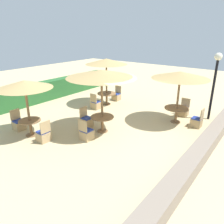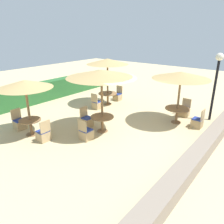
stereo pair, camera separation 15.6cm
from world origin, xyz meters
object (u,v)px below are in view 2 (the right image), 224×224
object	(u,v)px
round_table_center	(102,120)
round_table_front_right	(177,111)
parasol_center	(101,74)
round_table_back_right	(108,95)
parasol_back_right	(107,62)
parasol_front_right	(181,75)
lamp_post	(217,74)
patio_chair_front_right_east	(184,111)
patio_chair_back_left_south	(43,135)
patio_chair_center_west	(86,134)
patio_chair_center_north	(87,121)
patio_chair_front_right_south	(197,122)
round_table_back_left	(30,123)
patio_chair_back_right_west	(97,104)
patio_chair_back_left_north	(19,123)
parasol_back_left	(25,84)
patio_chair_back_right_east	(118,96)

from	to	relation	value
round_table_center	round_table_front_right	size ratio (longest dim) A/B	0.88
parasol_center	round_table_back_right	size ratio (longest dim) A/B	2.60
parasol_back_right	parasol_front_right	distance (m)	4.48
lamp_post	patio_chair_front_right_east	world-z (taller)	lamp_post
patio_chair_back_left_south	patio_chair_center_west	xyz separation A→B (m)	(1.18, -1.28, 0.00)
parasol_center	parasol_back_right	distance (m)	3.87
patio_chair_center_north	patio_chair_front_right_east	world-z (taller)	same
patio_chair_center_north	patio_chair_front_right_south	xyz separation A→B (m)	(3.12, -4.14, 0.00)
patio_chair_center_west	patio_chair_front_right_south	size ratio (longest dim) A/B	1.00
patio_chair_front_right_east	round_table_back_left	bearing A→B (deg)	55.44
patio_chair_center_west	patio_chair_back_right_west	xyz separation A→B (m)	(3.12, 2.25, 0.00)
parasol_center	patio_chair_back_right_west	distance (m)	3.87
patio_chair_back_left_north	patio_chair_back_right_west	size ratio (longest dim) A/B	1.00
patio_chair_back_left_south	patio_chair_center_north	bearing A→B (deg)	-9.03
lamp_post	round_table_back_left	xyz separation A→B (m)	(-6.66, 5.56, -1.82)
patio_chair_front_right_east	patio_chair_front_right_south	bearing A→B (deg)	135.04
patio_chair_back_left_south	round_table_back_right	bearing A→B (deg)	10.60
parasol_back_left	parasol_back_right	bearing A→B (deg)	1.05
parasol_center	round_table_front_right	bearing A→B (deg)	-35.78
patio_chair_center_west	round_table_front_right	size ratio (longest dim) A/B	0.79
lamp_post	patio_chair_center_west	size ratio (longest dim) A/B	3.57
round_table_back_right	round_table_front_right	bearing A→B (deg)	-91.12
round_table_back_left	parasol_back_right	xyz separation A→B (m)	(5.32, 0.10, 2.06)
round_table_back_left	patio_chair_front_right_south	world-z (taller)	patio_chair_front_right_south
round_table_center	patio_chair_center_west	distance (m)	1.06
round_table_back_left	patio_chair_back_left_south	xyz separation A→B (m)	(-0.00, -0.90, -0.27)
patio_chair_front_right_south	round_table_center	bearing A→B (deg)	134.05
round_table_back_right	patio_chair_back_right_west	world-z (taller)	patio_chair_back_right_west
round_table_front_right	parasol_back_left	bearing A→B (deg)	140.10
parasol_center	patio_chair_front_right_east	xyz separation A→B (m)	(4.12, -2.17, -2.34)
patio_chair_back_right_east	patio_chair_front_right_south	bearing A→B (deg)	168.88
parasol_center	round_table_back_right	world-z (taller)	parasol_center
round_table_front_right	patio_chair_front_right_east	distance (m)	1.14
parasol_back_left	parasol_front_right	size ratio (longest dim) A/B	0.91
patio_chair_center_west	patio_chair_back_right_west	size ratio (longest dim) A/B	1.00
round_table_center	lamp_post	bearing A→B (deg)	-37.03
round_table_back_left	patio_chair_front_right_south	xyz separation A→B (m)	(5.29, -5.38, -0.27)
round_table_center	round_table_front_right	xyz separation A→B (m)	(3.04, -2.19, 0.05)
patio_chair_back_left_north	patio_chair_center_west	distance (m)	3.36
round_table_back_left	parasol_back_right	world-z (taller)	parasol_back_right
parasol_front_right	round_table_front_right	size ratio (longest dim) A/B	2.27
round_table_back_left	round_table_center	world-z (taller)	round_table_center
patio_chair_back_left_south	patio_chair_back_right_west	xyz separation A→B (m)	(4.29, 0.97, 0.00)
patio_chair_center_west	parasol_front_right	xyz separation A→B (m)	(4.06, -2.20, 2.09)
patio_chair_back_left_south	parasol_front_right	bearing A→B (deg)	-33.61
patio_chair_back_right_west	patio_chair_front_right_east	size ratio (longest dim) A/B	1.00
lamp_post	round_table_center	world-z (taller)	lamp_post
round_table_center	patio_chair_center_north	bearing A→B (deg)	91.90
patio_chair_back_left_south	round_table_back_left	bearing A→B (deg)	89.99
round_table_back_right	parasol_front_right	bearing A→B (deg)	-91.12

